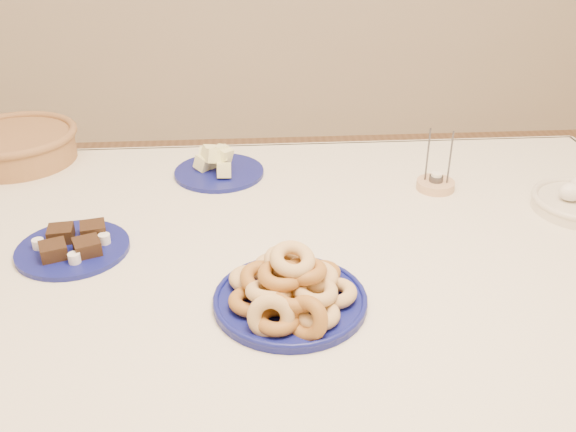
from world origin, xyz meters
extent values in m
cylinder|color=brown|center=(-0.70, 0.40, 0.36)|extent=(0.06, 0.06, 0.72)
cylinder|color=brown|center=(0.70, 0.40, 0.36)|extent=(0.06, 0.06, 0.72)
cube|color=white|center=(0.00, 0.00, 0.74)|extent=(1.70, 1.10, 0.02)
cube|color=white|center=(0.00, 0.55, 0.61)|extent=(1.70, 0.01, 0.28)
cylinder|color=navy|center=(-0.01, -0.19, 0.76)|extent=(0.33, 0.33, 0.01)
torus|color=navy|center=(-0.01, -0.19, 0.76)|extent=(0.33, 0.33, 0.01)
torus|color=tan|center=(0.07, -0.20, 0.78)|extent=(0.08, 0.08, 0.03)
torus|color=brown|center=(0.05, -0.13, 0.78)|extent=(0.11, 0.11, 0.03)
torus|color=brown|center=(-0.01, -0.12, 0.78)|extent=(0.11, 0.11, 0.03)
torus|color=tan|center=(-0.07, -0.15, 0.78)|extent=(0.10, 0.10, 0.03)
torus|color=brown|center=(-0.07, -0.21, 0.78)|extent=(0.10, 0.10, 0.03)
torus|color=brown|center=(-0.03, -0.26, 0.78)|extent=(0.11, 0.11, 0.02)
torus|color=tan|center=(0.03, -0.25, 0.78)|extent=(0.09, 0.09, 0.03)
torus|color=tan|center=(0.04, -0.18, 0.80)|extent=(0.11, 0.11, 0.03)
torus|color=brown|center=(0.01, -0.15, 0.80)|extent=(0.11, 0.11, 0.03)
torus|color=tan|center=(-0.03, -0.14, 0.80)|extent=(0.10, 0.10, 0.04)
torus|color=brown|center=(-0.05, -0.18, 0.80)|extent=(0.11, 0.11, 0.04)
torus|color=tan|center=(-0.04, -0.22, 0.80)|extent=(0.10, 0.11, 0.04)
torus|color=brown|center=(-0.01, -0.24, 0.80)|extent=(0.11, 0.11, 0.04)
torus|color=tan|center=(0.03, -0.22, 0.80)|extent=(0.11, 0.11, 0.03)
torus|color=brown|center=(0.02, -0.20, 0.82)|extent=(0.11, 0.11, 0.03)
torus|color=tan|center=(-0.01, -0.17, 0.82)|extent=(0.11, 0.11, 0.05)
torus|color=brown|center=(-0.02, -0.21, 0.82)|extent=(0.11, 0.11, 0.03)
torus|color=tan|center=(0.00, -0.19, 0.85)|extent=(0.10, 0.11, 0.05)
torus|color=tan|center=(-0.04, -0.27, 0.79)|extent=(0.08, 0.05, 0.08)
torus|color=brown|center=(0.01, -0.28, 0.79)|extent=(0.09, 0.09, 0.08)
cylinder|color=navy|center=(-0.14, 0.36, 0.76)|extent=(0.29, 0.29, 0.01)
cube|color=#E8E993|center=(-0.18, 0.37, 0.78)|extent=(0.06, 0.05, 0.05)
cube|color=#E8E993|center=(-0.16, 0.39, 0.78)|extent=(0.05, 0.05, 0.04)
cube|color=#E8E993|center=(-0.18, 0.42, 0.78)|extent=(0.04, 0.04, 0.04)
cube|color=#E8E993|center=(-0.16, 0.37, 0.80)|extent=(0.05, 0.05, 0.05)
cube|color=#E8E993|center=(-0.14, 0.36, 0.80)|extent=(0.05, 0.05, 0.05)
cube|color=#E8E993|center=(-0.13, 0.36, 0.80)|extent=(0.05, 0.05, 0.04)
cube|color=#E8E993|center=(-0.16, 0.36, 0.80)|extent=(0.05, 0.05, 0.05)
cube|color=#E8E993|center=(-0.13, 0.32, 0.78)|extent=(0.04, 0.04, 0.04)
cube|color=#E8E993|center=(-0.14, 0.37, 0.80)|extent=(0.05, 0.05, 0.04)
cube|color=#E8E993|center=(-0.14, 0.37, 0.80)|extent=(0.05, 0.05, 0.05)
cylinder|color=navy|center=(-0.42, 0.02, 0.76)|extent=(0.28, 0.28, 0.01)
cube|color=black|center=(-0.45, -0.02, 0.77)|extent=(0.06, 0.06, 0.03)
cube|color=black|center=(-0.39, -0.01, 0.77)|extent=(0.06, 0.06, 0.03)
cube|color=black|center=(-0.45, 0.05, 0.77)|extent=(0.05, 0.05, 0.03)
cube|color=black|center=(-0.39, 0.06, 0.77)|extent=(0.06, 0.06, 0.03)
cylinder|color=white|center=(-0.49, 0.02, 0.77)|extent=(0.03, 0.03, 0.02)
cylinder|color=white|center=(-0.41, -0.04, 0.77)|extent=(0.03, 0.03, 0.02)
cylinder|color=white|center=(-0.36, 0.03, 0.77)|extent=(0.03, 0.03, 0.02)
cylinder|color=brown|center=(-0.67, 0.49, 0.79)|extent=(0.34, 0.34, 0.07)
torus|color=brown|center=(-0.67, 0.49, 0.82)|extent=(0.37, 0.37, 0.02)
cylinder|color=tan|center=(0.37, 0.24, 0.76)|extent=(0.12, 0.12, 0.02)
cylinder|color=#46454B|center=(0.37, 0.24, 0.78)|extent=(0.04, 0.04, 0.01)
cylinder|color=white|center=(0.37, 0.24, 0.79)|extent=(0.03, 0.03, 0.01)
cylinder|color=#46454B|center=(0.35, 0.25, 0.84)|extent=(0.01, 0.01, 0.13)
cylinder|color=#46454B|center=(0.40, 0.23, 0.84)|extent=(0.01, 0.01, 0.13)
ellipsoid|color=white|center=(0.63, 0.11, 0.80)|extent=(0.06, 0.05, 0.04)
camera|label=1|loc=(-0.07, -1.10, 1.42)|focal=40.00mm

